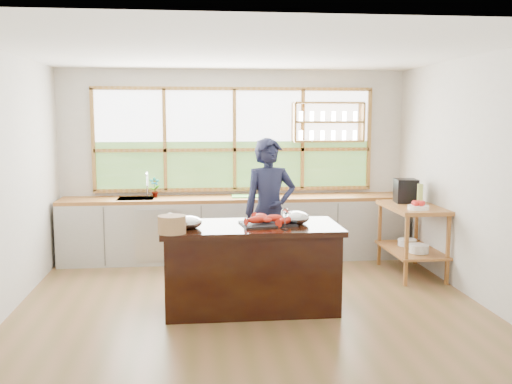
{
  "coord_description": "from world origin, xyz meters",
  "views": [
    {
      "loc": [
        -0.57,
        -6.04,
        2.03
      ],
      "look_at": [
        0.09,
        0.15,
        1.2
      ],
      "focal_mm": 40.0,
      "sensor_mm": 36.0,
      "label": 1
    }
  ],
  "objects": [
    {
      "name": "island",
      "position": [
        0.0,
        -0.2,
        0.45
      ],
      "size": [
        1.85,
        0.9,
        0.9
      ],
      "color": "black",
      "rests_on": "ground_plane"
    },
    {
      "name": "cutting_board",
      "position": [
        0.14,
        1.94,
        0.91
      ],
      "size": [
        0.41,
        0.31,
        0.01
      ],
      "primitive_type": "cube",
      "rotation": [
        0.0,
        0.0,
        -0.04
      ],
      "color": "#59B545",
      "rests_on": "back_counter"
    },
    {
      "name": "back_counter",
      "position": [
        -0.02,
        1.94,
        0.45
      ],
      "size": [
        4.9,
        0.63,
        0.9
      ],
      "color": "#B9B6B0",
      "rests_on": "ground_plane"
    },
    {
      "name": "right_shelf_unit",
      "position": [
        2.19,
        0.89,
        0.6
      ],
      "size": [
        0.62,
        1.1,
        0.9
      ],
      "color": "#9C5828",
      "rests_on": "ground_plane"
    },
    {
      "name": "slate_board",
      "position": [
        0.18,
        -0.19,
        0.91
      ],
      "size": [
        0.6,
        0.47,
        0.02
      ],
      "primitive_type": "cube",
      "rotation": [
        0.0,
        0.0,
        0.13
      ],
      "color": "black",
      "rests_on": "island"
    },
    {
      "name": "mixing_bowl_right",
      "position": [
        0.48,
        -0.16,
        0.96
      ],
      "size": [
        0.3,
        0.3,
        0.14
      ],
      "primitive_type": "ellipsoid",
      "color": "#B5B8BC",
      "rests_on": "island"
    },
    {
      "name": "wine_glass",
      "position": [
        0.32,
        -0.47,
        1.06
      ],
      "size": [
        0.08,
        0.08,
        0.22
      ],
      "color": "white",
      "rests_on": "island"
    },
    {
      "name": "mixing_bowl_left",
      "position": [
        -0.65,
        -0.29,
        0.96
      ],
      "size": [
        0.28,
        0.28,
        0.13
      ],
      "primitive_type": "ellipsoid",
      "color": "#B5B8BC",
      "rests_on": "island"
    },
    {
      "name": "cook",
      "position": [
        0.32,
        0.72,
        0.89
      ],
      "size": [
        0.7,
        0.51,
        1.77
      ],
      "primitive_type": "imported",
      "rotation": [
        0.0,
        0.0,
        0.13
      ],
      "color": "#181B35",
      "rests_on": "ground_plane"
    },
    {
      "name": "parchment_roll",
      "position": [
        -0.81,
        0.07,
        0.94
      ],
      "size": [
        0.17,
        0.31,
        0.08
      ],
      "primitive_type": "cylinder",
      "rotation": [
        1.57,
        0.0,
        0.33
      ],
      "color": "white",
      "rests_on": "island"
    },
    {
      "name": "wicker_basket",
      "position": [
        -0.8,
        -0.54,
        0.99
      ],
      "size": [
        0.27,
        0.27,
        0.17
      ],
      "primitive_type": "cylinder",
      "color": "#B07A55",
      "rests_on": "island"
    },
    {
      "name": "espresso_machine",
      "position": [
        2.19,
        1.16,
        1.06
      ],
      "size": [
        0.31,
        0.32,
        0.31
      ],
      "primitive_type": "cube",
      "rotation": [
        0.0,
        0.0,
        -0.12
      ],
      "color": "black",
      "rests_on": "right_shelf_unit"
    },
    {
      "name": "room_shell",
      "position": [
        0.02,
        0.51,
        1.75
      ],
      "size": [
        5.02,
        4.52,
        2.71
      ],
      "color": "silver",
      "rests_on": "ground_plane"
    },
    {
      "name": "ground_plane",
      "position": [
        0.0,
        0.0,
        0.0
      ],
      "size": [
        5.0,
        5.0,
        0.0
      ],
      "primitive_type": "plane",
      "color": "brown"
    },
    {
      "name": "lobster_pile",
      "position": [
        0.2,
        -0.19,
        0.96
      ],
      "size": [
        0.52,
        0.44,
        0.08
      ],
      "color": "red",
      "rests_on": "slate_board"
    },
    {
      "name": "wine_bottle",
      "position": [
        2.24,
        0.8,
        1.04
      ],
      "size": [
        0.08,
        0.08,
        0.29
      ],
      "primitive_type": "cylinder",
      "rotation": [
        0.0,
        0.0,
        -0.16
      ],
      "color": "#A6C255",
      "rests_on": "right_shelf_unit"
    },
    {
      "name": "potted_plant",
      "position": [
        -1.14,
        2.0,
        1.04
      ],
      "size": [
        0.17,
        0.14,
        0.29
      ],
      "primitive_type": "imported",
      "rotation": [
        0.0,
        0.0,
        0.24
      ],
      "color": "slate",
      "rests_on": "back_counter"
    },
    {
      "name": "fruit_bowl",
      "position": [
        2.14,
        0.6,
        0.94
      ],
      "size": [
        0.26,
        0.26,
        0.11
      ],
      "color": "white",
      "rests_on": "right_shelf_unit"
    }
  ]
}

